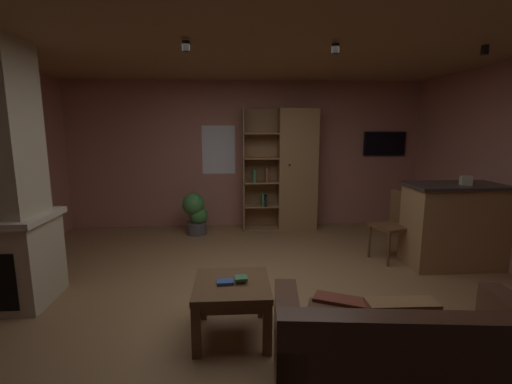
% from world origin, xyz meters
% --- Properties ---
extents(floor, '(6.20, 5.77, 0.02)m').
position_xyz_m(floor, '(0.00, 0.00, -0.01)').
color(floor, olive).
rests_on(floor, ground).
extents(wall_back, '(6.32, 0.06, 2.55)m').
position_xyz_m(wall_back, '(0.00, 2.92, 1.28)').
color(wall_back, '#AD7060').
rests_on(wall_back, ground).
extents(ceiling, '(6.20, 5.77, 0.02)m').
position_xyz_m(ceiling, '(0.00, 0.00, 2.56)').
color(ceiling, '#8E6B47').
extents(window_pane_back, '(0.58, 0.01, 0.84)m').
position_xyz_m(window_pane_back, '(-0.50, 2.88, 1.37)').
color(window_pane_back, white).
extents(bookshelf_cabinet, '(1.27, 0.41, 2.07)m').
position_xyz_m(bookshelf_cabinet, '(0.77, 2.64, 1.02)').
color(bookshelf_cabinet, '#997047').
rests_on(bookshelf_cabinet, ground).
extents(kitchen_bar_counter, '(1.42, 0.65, 1.06)m').
position_xyz_m(kitchen_bar_counter, '(2.65, 0.74, 0.53)').
color(kitchen_bar_counter, '#997047').
rests_on(kitchen_bar_counter, ground).
extents(tissue_box, '(0.15, 0.15, 0.11)m').
position_xyz_m(tissue_box, '(2.58, 0.66, 1.12)').
color(tissue_box, '#BFB299').
rests_on(tissue_box, kitchen_bar_counter).
extents(leather_couch, '(1.67, 1.04, 0.84)m').
position_xyz_m(leather_couch, '(0.75, -1.63, 0.31)').
color(leather_couch, '#4C2D1E').
rests_on(leather_couch, ground).
extents(coffee_table, '(0.63, 0.66, 0.47)m').
position_xyz_m(coffee_table, '(-0.27, -0.68, 0.38)').
color(coffee_table, brown).
rests_on(coffee_table, ground).
extents(table_book_0, '(0.15, 0.12, 0.03)m').
position_xyz_m(table_book_0, '(-0.33, -0.69, 0.49)').
color(table_book_0, '#2D4C8C').
rests_on(table_book_0, coffee_table).
extents(table_book_1, '(0.11, 0.11, 0.02)m').
position_xyz_m(table_book_1, '(-0.20, -0.67, 0.51)').
color(table_book_1, '#387247').
rests_on(table_book_1, coffee_table).
extents(dining_chair, '(0.54, 0.54, 0.92)m').
position_xyz_m(dining_chair, '(1.90, 1.01, 0.53)').
color(dining_chair, brown).
rests_on(dining_chair, ground).
extents(potted_floor_plant, '(0.41, 0.37, 0.70)m').
position_xyz_m(potted_floor_plant, '(-0.88, 2.36, 0.37)').
color(potted_floor_plant, '#4C4C51').
rests_on(potted_floor_plant, ground).
extents(wall_mounted_tv, '(0.76, 0.06, 0.43)m').
position_xyz_m(wall_mounted_tv, '(2.48, 2.85, 1.47)').
color(wall_mounted_tv, black).
extents(track_light_spot_0, '(0.07, 0.07, 0.09)m').
position_xyz_m(track_light_spot_0, '(-2.23, 0.01, 2.48)').
color(track_light_spot_0, black).
extents(track_light_spot_1, '(0.07, 0.07, 0.09)m').
position_xyz_m(track_light_spot_1, '(-0.67, -0.01, 2.48)').
color(track_light_spot_1, black).
extents(track_light_spot_2, '(0.07, 0.07, 0.09)m').
position_xyz_m(track_light_spot_2, '(0.72, -0.01, 2.48)').
color(track_light_spot_2, black).
extents(track_light_spot_3, '(0.07, 0.07, 0.09)m').
position_xyz_m(track_light_spot_3, '(2.17, -0.03, 2.48)').
color(track_light_spot_3, black).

